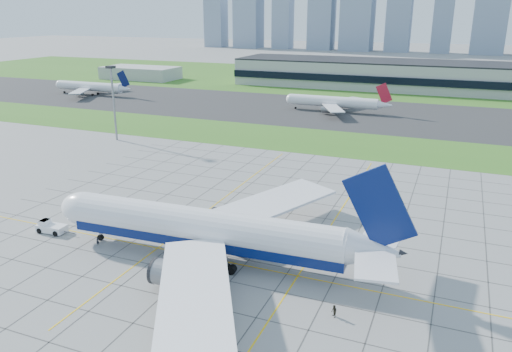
{
  "coord_description": "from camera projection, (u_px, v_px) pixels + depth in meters",
  "views": [
    {
      "loc": [
        39.89,
        -74.47,
        42.83
      ],
      "look_at": [
        -1.21,
        26.15,
        7.0
      ],
      "focal_mm": 35.0,
      "sensor_mm": 36.0,
      "label": 1
    }
  ],
  "objects": [
    {
      "name": "airliner",
      "position": [
        207.0,
        230.0,
        89.17
      ],
      "size": [
        67.14,
        67.93,
        21.12
      ],
      "rotation": [
        0.0,
        0.0,
        0.05
      ],
      "color": "white",
      "rests_on": "ground"
    },
    {
      "name": "asphalt_taxiway",
      "position": [
        360.0,
        114.0,
        220.68
      ],
      "size": [
        700.0,
        75.0,
        0.04
      ],
      "primitive_type": "cube",
      "color": "#383838",
      "rests_on": "ground"
    },
    {
      "name": "ground",
      "position": [
        209.0,
        253.0,
        93.21
      ],
      "size": [
        1400.0,
        1400.0,
        0.0
      ],
      "primitive_type": "plane",
      "color": "gray",
      "rests_on": "ground"
    },
    {
      "name": "distant_jet_0",
      "position": [
        90.0,
        86.0,
        269.4
      ],
      "size": [
        46.38,
        42.66,
        14.08
      ],
      "color": "white",
      "rests_on": "ground"
    },
    {
      "name": "grass_median",
      "position": [
        329.0,
        142.0,
        172.33
      ],
      "size": [
        700.0,
        35.0,
        0.04
      ],
      "primitive_type": "cube",
      "color": "#376E1F",
      "rests_on": "ground"
    },
    {
      "name": "pushback_tug",
      "position": [
        50.0,
        227.0,
        101.72
      ],
      "size": [
        8.91,
        3.35,
        2.46
      ],
      "rotation": [
        0.0,
        0.0,
        0.05
      ],
      "color": "white",
      "rests_on": "ground"
    },
    {
      "name": "distant_jet_1",
      "position": [
        334.0,
        102.0,
        223.6
      ],
      "size": [
        45.62,
        42.66,
        14.08
      ],
      "color": "white",
      "rests_on": "ground"
    },
    {
      "name": "grass_far",
      "position": [
        393.0,
        83.0,
        317.4
      ],
      "size": [
        700.0,
        145.0,
        0.04
      ],
      "primitive_type": "cube",
      "color": "#376E1F",
      "rests_on": "ground"
    },
    {
      "name": "crew_near",
      "position": [
        98.0,
        241.0,
        96.06
      ],
      "size": [
        0.67,
        0.68,
        1.58
      ],
      "primitive_type": "imported",
      "rotation": [
        0.0,
        0.0,
        0.8
      ],
      "color": "black",
      "rests_on": "ground"
    },
    {
      "name": "light_mast",
      "position": [
        113.0,
        94.0,
        170.44
      ],
      "size": [
        2.5,
        2.5,
        25.6
      ],
      "color": "gray",
      "rests_on": "ground"
    },
    {
      "name": "crew_far",
      "position": [
        334.0,
        311.0,
        73.27
      ],
      "size": [
        1.17,
        1.2,
        1.94
      ],
      "primitive_type": "imported",
      "rotation": [
        0.0,
        0.0,
        -0.89
      ],
      "color": "black",
      "rests_on": "ground"
    },
    {
      "name": "service_block",
      "position": [
        141.0,
        73.0,
        334.06
      ],
      "size": [
        50.0,
        25.0,
        8.0
      ],
      "primitive_type": "cube",
      "color": "#B7B7B2",
      "rests_on": "ground"
    },
    {
      "name": "apron_markings",
      "position": [
        236.0,
        230.0,
        102.8
      ],
      "size": [
        120.0,
        130.0,
        0.03
      ],
      "color": "#474744",
      "rests_on": "ground"
    },
    {
      "name": "terminal",
      "position": [
        462.0,
        78.0,
        278.47
      ],
      "size": [
        260.0,
        43.0,
        15.8
      ],
      "color": "#B7B7B2",
      "rests_on": "ground"
    }
  ]
}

